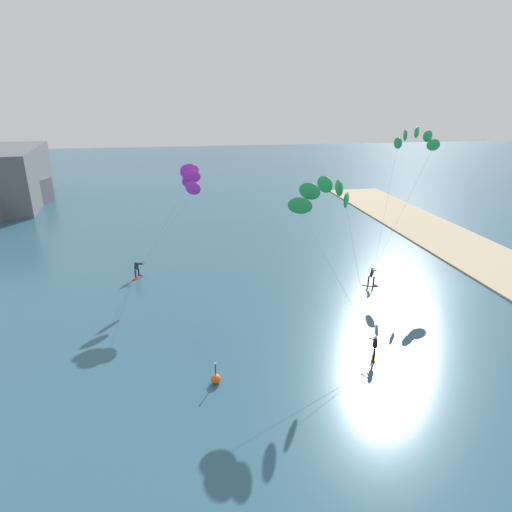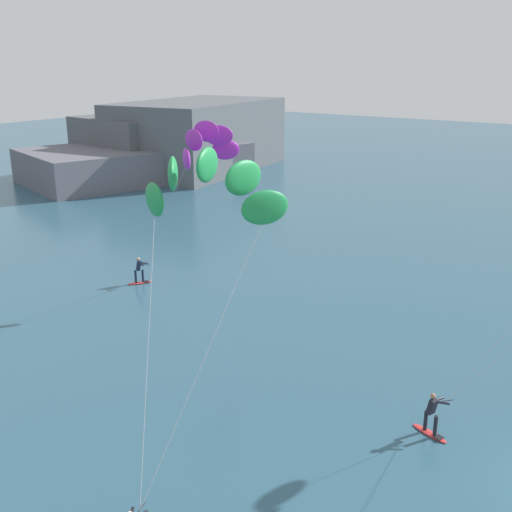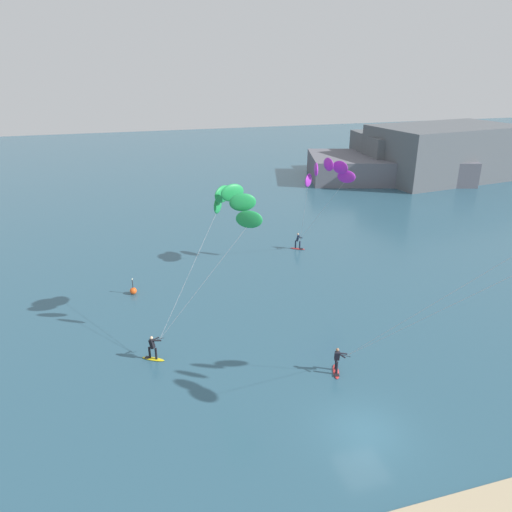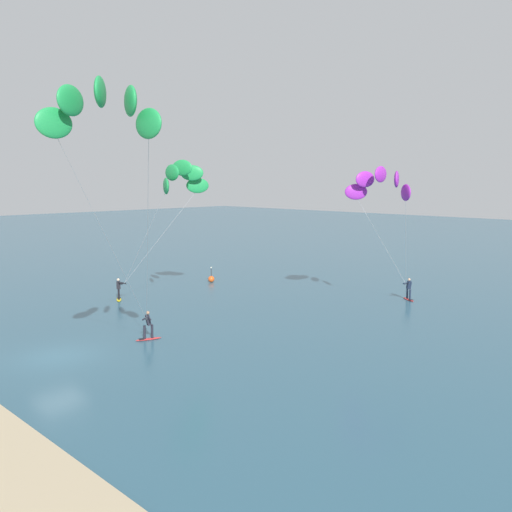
% 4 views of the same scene
% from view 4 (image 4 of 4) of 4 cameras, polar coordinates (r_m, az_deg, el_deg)
% --- Properties ---
extents(ground_plane, '(240.00, 240.00, 0.00)m').
position_cam_4_polar(ground_plane, '(30.85, -19.80, -9.77)').
color(ground_plane, '#2D566B').
extents(kitesurfer_nearshore, '(7.89, 4.96, 10.49)m').
position_cam_4_polar(kitesurfer_nearshore, '(39.02, -7.93, 7.54)').
color(kitesurfer_nearshore, yellow).
rests_on(kitesurfer_nearshore, ground).
extents(kitesurfer_mid_water, '(10.11, 9.79, 12.75)m').
position_cam_4_polar(kitesurfer_mid_water, '(21.54, -15.39, 12.92)').
color(kitesurfer_mid_water, red).
rests_on(kitesurfer_mid_water, ground).
extents(kitesurfer_far_out, '(5.00, 6.66, 10.03)m').
position_cam_4_polar(kitesurfer_far_out, '(38.47, 12.87, 6.78)').
color(kitesurfer_far_out, red).
rests_on(kitesurfer_far_out, ground).
extents(marker_buoy, '(0.56, 0.56, 1.38)m').
position_cam_4_polar(marker_buoy, '(49.74, -4.64, -2.36)').
color(marker_buoy, '#EA5119').
rests_on(marker_buoy, ground).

